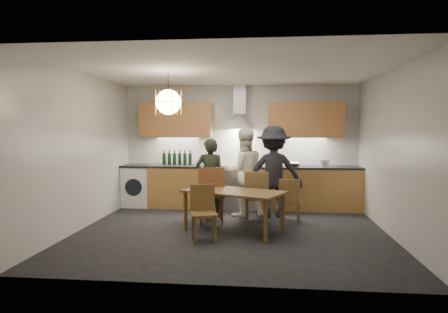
# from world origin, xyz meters

# --- Properties ---
(ground) EXTENTS (5.00, 5.00, 0.00)m
(ground) POSITION_xyz_m (0.00, 0.00, 0.00)
(ground) COLOR black
(ground) RESTS_ON ground
(room_shell) EXTENTS (5.02, 4.52, 2.61)m
(room_shell) POSITION_xyz_m (0.00, 0.00, 1.71)
(room_shell) COLOR silver
(room_shell) RESTS_ON ground
(counter_run) EXTENTS (5.00, 0.62, 0.90)m
(counter_run) POSITION_xyz_m (0.02, 1.95, 0.45)
(counter_run) COLOR tan
(counter_run) RESTS_ON ground
(range_stove) EXTENTS (0.90, 0.60, 0.92)m
(range_stove) POSITION_xyz_m (0.00, 1.94, 0.44)
(range_stove) COLOR silver
(range_stove) RESTS_ON ground
(wall_fixtures) EXTENTS (4.30, 0.54, 1.10)m
(wall_fixtures) POSITION_xyz_m (0.00, 2.07, 1.87)
(wall_fixtures) COLOR tan
(wall_fixtures) RESTS_ON ground
(pendant_lamp) EXTENTS (0.43, 0.43, 0.70)m
(pendant_lamp) POSITION_xyz_m (-1.00, -0.10, 2.10)
(pendant_lamp) COLOR black
(pendant_lamp) RESTS_ON ground
(dining_table) EXTENTS (1.78, 1.39, 0.67)m
(dining_table) POSITION_xyz_m (0.04, 0.02, 0.60)
(dining_table) COLOR brown
(dining_table) RESTS_ON ground
(chair_back_left) EXTENTS (0.53, 0.53, 1.01)m
(chair_back_left) POSITION_xyz_m (-0.39, 0.50, 0.58)
(chair_back_left) COLOR brown
(chair_back_left) RESTS_ON ground
(chair_back_mid) EXTENTS (0.42, 0.42, 0.93)m
(chair_back_mid) POSITION_xyz_m (0.40, 0.55, 0.53)
(chair_back_mid) COLOR brown
(chair_back_mid) RESTS_ON ground
(chair_back_right) EXTENTS (0.42, 0.42, 0.81)m
(chair_back_right) POSITION_xyz_m (0.98, 0.60, 0.46)
(chair_back_right) COLOR brown
(chair_back_right) RESTS_ON ground
(chair_front) EXTENTS (0.47, 0.47, 0.83)m
(chair_front) POSITION_xyz_m (-0.38, -0.49, 0.47)
(chair_front) COLOR brown
(chair_front) RESTS_ON ground
(person_left) EXTENTS (0.59, 0.43, 1.49)m
(person_left) POSITION_xyz_m (-0.49, 1.05, 0.75)
(person_left) COLOR black
(person_left) RESTS_ON ground
(person_mid) EXTENTS (0.99, 0.88, 1.68)m
(person_mid) POSITION_xyz_m (0.14, 1.21, 0.84)
(person_mid) COLOR white
(person_mid) RESTS_ON ground
(person_right) EXTENTS (1.15, 0.70, 1.72)m
(person_right) POSITION_xyz_m (0.70, 1.19, 0.86)
(person_right) COLOR black
(person_right) RESTS_ON ground
(mixing_bowl) EXTENTS (0.36, 0.36, 0.08)m
(mixing_bowl) POSITION_xyz_m (1.12, 1.90, 0.94)
(mixing_bowl) COLOR silver
(mixing_bowl) RESTS_ON counter_run
(stock_pot) EXTENTS (0.22, 0.22, 0.13)m
(stock_pot) POSITION_xyz_m (1.76, 1.99, 0.96)
(stock_pot) COLOR #B4B3B7
(stock_pot) RESTS_ON counter_run
(wine_bottles) EXTENTS (0.64, 0.08, 0.32)m
(wine_bottles) POSITION_xyz_m (-1.34, 2.01, 1.06)
(wine_bottles) COLOR black
(wine_bottles) RESTS_ON counter_run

